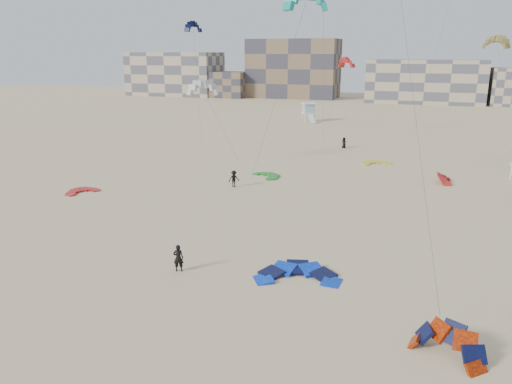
% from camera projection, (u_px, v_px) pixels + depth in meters
% --- Properties ---
extents(ground, '(320.00, 320.00, 0.00)m').
position_uv_depth(ground, '(208.00, 300.00, 29.16)').
color(ground, '#CBB588').
rests_on(ground, ground).
extents(kite_ground_blue, '(6.10, 6.29, 1.79)m').
position_uv_depth(kite_ground_blue, '(297.00, 278.00, 32.05)').
color(kite_ground_blue, blue).
rests_on(kite_ground_blue, ground).
extents(kite_ground_orange, '(4.95, 4.93, 3.68)m').
position_uv_depth(kite_ground_orange, '(446.00, 356.00, 23.81)').
color(kite_ground_orange, '#E13502').
rests_on(kite_ground_orange, ground).
extents(kite_ground_red, '(4.53, 4.45, 0.90)m').
position_uv_depth(kite_ground_red, '(82.00, 192.00, 51.57)').
color(kite_ground_red, red).
rests_on(kite_ground_red, ground).
extents(kite_ground_green, '(4.99, 5.01, 0.63)m').
position_uv_depth(kite_ground_green, '(267.00, 177.00, 58.15)').
color(kite_ground_green, '#1A9728').
rests_on(kite_ground_green, ground).
extents(kite_ground_red_far, '(3.12, 2.99, 2.98)m').
position_uv_depth(kite_ground_red_far, '(444.00, 183.00, 55.42)').
color(kite_ground_red_far, red).
rests_on(kite_ground_red_far, ground).
extents(kite_ground_yellow, '(4.72, 4.81, 0.60)m').
position_uv_depth(kite_ground_yellow, '(376.00, 164.00, 64.76)').
color(kite_ground_yellow, '#CFDB25').
rests_on(kite_ground_yellow, ground).
extents(kitesurfer_main, '(0.78, 0.63, 1.86)m').
position_uv_depth(kitesurfer_main, '(178.00, 258.00, 32.79)').
color(kitesurfer_main, black).
rests_on(kitesurfer_main, ground).
extents(kitesurfer_c, '(1.33, 1.24, 1.80)m').
position_uv_depth(kitesurfer_c, '(234.00, 179.00, 53.44)').
color(kitesurfer_c, black).
rests_on(kitesurfer_c, ground).
extents(kitesurfer_e, '(0.92, 0.76, 1.62)m').
position_uv_depth(kitesurfer_e, '(344.00, 143.00, 75.31)').
color(kitesurfer_e, black).
rests_on(kitesurfer_e, ground).
extents(kite_fly_teal_a, '(8.75, 5.57, 18.91)m').
position_uv_depth(kite_fly_teal_a, '(306.00, 2.00, 44.98)').
color(kite_fly_teal_a, '#1BABA2').
rests_on(kite_fly_teal_a, ground).
extents(kite_fly_grey, '(7.41, 5.08, 10.00)m').
position_uv_depth(kite_fly_grey, '(203.00, 89.00, 61.33)').
color(kite_fly_grey, silver).
rests_on(kite_fly_grey, ground).
extents(kite_fly_olive, '(5.75, 15.08, 15.18)m').
position_uv_depth(kite_fly_olive, '(496.00, 43.00, 56.36)').
color(kite_fly_olive, olive).
rests_on(kite_fly_olive, ground).
extents(kite_fly_navy, '(7.93, 12.68, 17.87)m').
position_uv_depth(kite_fly_navy, '(193.00, 28.00, 80.81)').
color(kite_fly_navy, '#0C0F36').
rests_on(kite_fly_navy, ground).
extents(kite_fly_red, '(4.96, 7.05, 12.54)m').
position_uv_depth(kite_fly_red, '(346.00, 64.00, 83.43)').
color(kite_fly_red, red).
rests_on(kite_fly_red, ground).
extents(lifeguard_tower_far, '(3.71, 5.78, 3.85)m').
position_uv_depth(lifeguard_tower_far, '(308.00, 112.00, 103.93)').
color(lifeguard_tower_far, white).
rests_on(lifeguard_tower_far, ground).
extents(condo_west_a, '(30.00, 15.00, 14.00)m').
position_uv_depth(condo_west_a, '(175.00, 74.00, 167.47)').
color(condo_west_a, tan).
rests_on(condo_west_a, ground).
extents(condo_west_b, '(28.00, 14.00, 18.00)m').
position_uv_depth(condo_west_b, '(294.00, 69.00, 158.17)').
color(condo_west_b, brown).
rests_on(condo_west_b, ground).
extents(condo_mid, '(32.00, 16.00, 12.00)m').
position_uv_depth(condo_mid, '(425.00, 81.00, 142.93)').
color(condo_mid, tan).
rests_on(condo_mid, ground).
extents(condo_fill_left, '(12.00, 10.00, 8.00)m').
position_uv_depth(condo_fill_left, '(228.00, 85.00, 160.26)').
color(condo_fill_left, brown).
rests_on(condo_fill_left, ground).
extents(condo_fill_right, '(10.00, 10.00, 10.00)m').
position_uv_depth(condo_fill_right, '(510.00, 87.00, 134.56)').
color(condo_fill_right, tan).
rests_on(condo_fill_right, ground).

